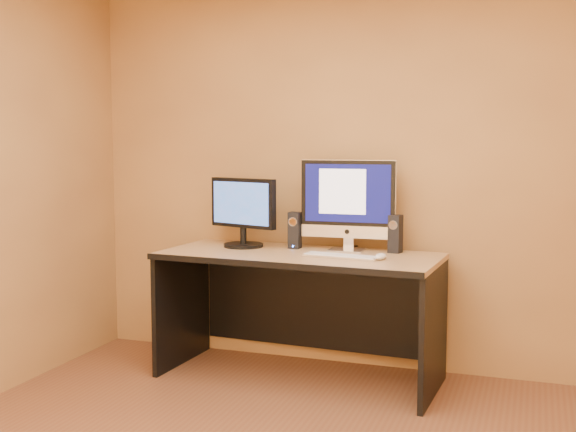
{
  "coord_description": "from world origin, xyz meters",
  "views": [
    {
      "loc": [
        1.08,
        -2.79,
        1.55
      ],
      "look_at": [
        -0.4,
        1.47,
        1.08
      ],
      "focal_mm": 45.0,
      "sensor_mm": 36.0,
      "label": 1
    }
  ],
  "objects": [
    {
      "name": "second_monitor",
      "position": [
        -0.81,
        1.72,
        1.06
      ],
      "size": [
        0.59,
        0.41,
        0.47
      ],
      "primitive_type": null,
      "rotation": [
        0.0,
        0.0,
        -0.29
      ],
      "color": "black",
      "rests_on": "desk"
    },
    {
      "name": "desk",
      "position": [
        -0.36,
        1.57,
        0.41
      ],
      "size": [
        1.83,
        0.88,
        0.83
      ],
      "primitive_type": null,
      "rotation": [
        0.0,
        0.0,
        -0.06
      ],
      "color": "tan",
      "rests_on": "ground"
    },
    {
      "name": "keyboard",
      "position": [
        -0.06,
        1.49,
        0.84
      ],
      "size": [
        0.49,
        0.19,
        0.02
      ],
      "primitive_type": "cube",
      "rotation": [
        0.0,
        0.0,
        -0.13
      ],
      "color": "silver",
      "rests_on": "desk"
    },
    {
      "name": "speaker_left",
      "position": [
        -0.45,
        1.77,
        0.95
      ],
      "size": [
        0.08,
        0.08,
        0.25
      ],
      "primitive_type": null,
      "rotation": [
        0.0,
        0.0,
        0.0
      ],
      "color": "black",
      "rests_on": "desk"
    },
    {
      "name": "cable_a",
      "position": [
        -0.09,
        1.9,
        0.83
      ],
      "size": [
        0.03,
        0.25,
        0.01
      ],
      "primitive_type": "cylinder",
      "rotation": [
        1.57,
        0.0,
        0.09
      ],
      "color": "black",
      "rests_on": "desk"
    },
    {
      "name": "imac",
      "position": [
        -0.09,
        1.77,
        1.13
      ],
      "size": [
        0.64,
        0.25,
        0.61
      ],
      "primitive_type": null,
      "rotation": [
        0.0,
        0.0,
        0.03
      ],
      "color": "silver",
      "rests_on": "desk"
    },
    {
      "name": "cable_b",
      "position": [
        -0.12,
        1.89,
        0.83
      ],
      "size": [
        0.11,
        0.18,
        0.01
      ],
      "primitive_type": "cylinder",
      "rotation": [
        1.57,
        0.0,
        -0.53
      ],
      "color": "black",
      "rests_on": "desk"
    },
    {
      "name": "mouse",
      "position": [
        0.19,
        1.5,
        0.85
      ],
      "size": [
        0.08,
        0.12,
        0.04
      ],
      "primitive_type": "ellipsoid",
      "rotation": [
        0.0,
        0.0,
        -0.14
      ],
      "color": "silver",
      "rests_on": "desk"
    },
    {
      "name": "walls",
      "position": [
        0.0,
        0.0,
        1.3
      ],
      "size": [
        4.0,
        4.0,
        2.6
      ],
      "primitive_type": null,
      "color": "#AD8045",
      "rests_on": "ground"
    },
    {
      "name": "speaker_right",
      "position": [
        0.22,
        1.8,
        0.95
      ],
      "size": [
        0.09,
        0.09,
        0.25
      ],
      "primitive_type": null,
      "rotation": [
        0.0,
        0.0,
        -0.18
      ],
      "color": "black",
      "rests_on": "desk"
    }
  ]
}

